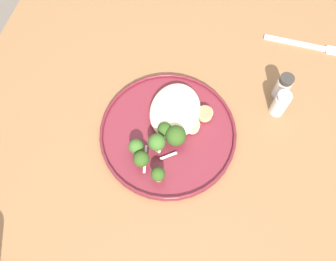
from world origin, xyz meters
TOP-DOWN VIEW (x-y plane):
  - ground at (0.00, 0.00)m, footprint 6.00×6.00m
  - wooden_dining_table at (0.00, 0.00)m, footprint 1.40×1.00m
  - dinner_plate at (-0.02, 0.03)m, footprint 0.29×0.29m
  - noodle_bed at (0.02, 0.03)m, footprint 0.14×0.11m
  - seared_scallop_right_edge at (0.05, 0.06)m, footprint 0.03×0.03m
  - seared_scallop_on_noodles at (0.03, 0.04)m, footprint 0.03×0.03m
  - seared_scallop_front_small at (0.04, -0.04)m, footprint 0.03×0.03m
  - seared_scallop_tiny_bay at (-0.00, -0.02)m, footprint 0.03×0.03m
  - seared_scallop_center_golden at (0.01, 0.02)m, footprint 0.03×0.03m
  - broccoli_floret_right_tilted at (-0.12, 0.02)m, footprint 0.03×0.03m
  - broccoli_floret_tall_stalk at (-0.03, 0.03)m, footprint 0.03×0.03m
  - broccoli_floret_near_rim at (-0.06, 0.04)m, footprint 0.04×0.04m
  - broccoli_floret_rear_charred at (-0.10, 0.06)m, footprint 0.03×0.03m
  - broccoli_floret_center_pile at (-0.04, 0.01)m, footprint 0.04×0.04m
  - broccoli_floret_split_head at (-0.08, 0.08)m, footprint 0.03×0.03m
  - onion_sliver_pale_crescent at (-0.06, 0.04)m, footprint 0.04×0.01m
  - onion_sliver_short_strip at (-0.09, 0.06)m, footprint 0.06×0.02m
  - onion_sliver_long_sliver at (-0.07, 0.02)m, footprint 0.03×0.03m
  - dinner_fork at (0.29, -0.24)m, footprint 0.02×0.19m
  - salt_shaker at (0.09, -0.19)m, footprint 0.03×0.03m
  - pepper_shaker at (0.14, -0.19)m, footprint 0.03×0.03m

SIDE VIEW (x-z plane):
  - ground at x=0.00m, z-range 0.00..0.00m
  - wooden_dining_table at x=0.00m, z-range 0.29..1.03m
  - dinner_fork at x=0.29m, z-range 0.74..0.74m
  - dinner_plate at x=-0.02m, z-range 0.74..0.76m
  - onion_sliver_pale_crescent at x=-0.06m, z-range 0.75..0.76m
  - onion_sliver_short_strip at x=-0.09m, z-range 0.75..0.76m
  - onion_sliver_long_sliver at x=-0.07m, z-range 0.75..0.76m
  - seared_scallop_on_noodles at x=0.03m, z-range 0.75..0.77m
  - seared_scallop_right_edge at x=0.05m, z-range 0.75..0.77m
  - seared_scallop_front_small at x=0.04m, z-range 0.75..0.77m
  - seared_scallop_center_golden at x=0.01m, z-range 0.75..0.77m
  - seared_scallop_tiny_bay at x=0.00m, z-range 0.75..0.77m
  - noodle_bed at x=0.02m, z-range 0.75..0.78m
  - salt_shaker at x=0.09m, z-range 0.74..0.81m
  - pepper_shaker at x=0.14m, z-range 0.74..0.81m
  - broccoli_floret_right_tilted at x=-0.12m, z-range 0.75..0.80m
  - broccoli_floret_tall_stalk at x=-0.03m, z-range 0.75..0.80m
  - broccoli_floret_split_head at x=-0.08m, z-range 0.76..0.80m
  - broccoli_floret_center_pile at x=-0.04m, z-range 0.75..0.81m
  - broccoli_floret_rear_charred at x=-0.10m, z-range 0.76..0.81m
  - broccoli_floret_near_rim at x=-0.06m, z-range 0.76..0.81m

